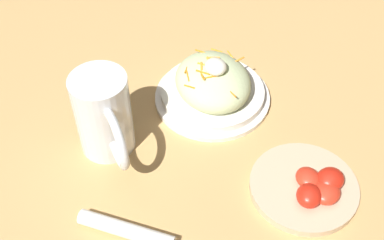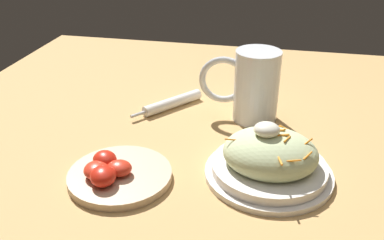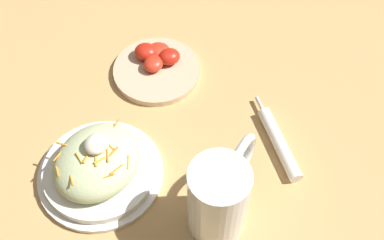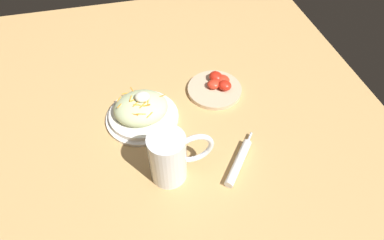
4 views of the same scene
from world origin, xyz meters
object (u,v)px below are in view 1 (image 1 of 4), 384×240
object	(u,v)px
beer_mug	(105,119)
napkin_roll	(127,230)
tomato_plate	(308,187)
salad_plate	(214,86)

from	to	relation	value
beer_mug	napkin_roll	size ratio (longest dim) A/B	1.06
napkin_roll	tomato_plate	size ratio (longest dim) A/B	0.89
beer_mug	napkin_roll	bearing A→B (deg)	-4.77
napkin_roll	beer_mug	bearing A→B (deg)	175.23
tomato_plate	salad_plate	bearing A→B (deg)	-165.50
salad_plate	beer_mug	bearing A→B (deg)	-77.26
salad_plate	beer_mug	distance (m)	0.23
tomato_plate	napkin_roll	bearing A→B (deg)	-94.47
beer_mug	tomato_plate	xyz separation A→B (m)	(0.21, 0.28, -0.06)
salad_plate	napkin_roll	xyz separation A→B (m)	(0.23, -0.23, -0.02)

